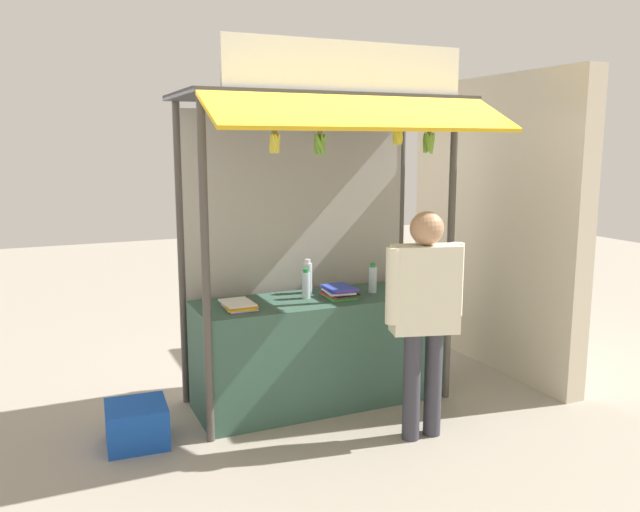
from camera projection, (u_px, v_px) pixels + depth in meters
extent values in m
plane|color=#9E9384|center=(320.00, 401.00, 5.50)|extent=(20.00, 20.00, 0.00)
cube|color=#385B4C|center=(320.00, 350.00, 5.42)|extent=(2.07, 0.69, 0.90)
cylinder|color=#4C4742|center=(206.00, 276.00, 4.56)|extent=(0.06, 0.06, 2.48)
cylinder|color=#4C4742|center=(450.00, 255.00, 5.39)|extent=(0.06, 0.06, 2.48)
cylinder|color=#4C4742|center=(181.00, 257.00, 5.28)|extent=(0.06, 0.06, 2.48)
cylinder|color=#4C4742|center=(400.00, 242.00, 6.11)|extent=(0.06, 0.06, 2.48)
cube|color=#B7B2A8|center=(299.00, 252.00, 5.70)|extent=(2.03, 0.04, 2.43)
cube|color=#3F3F44|center=(322.00, 99.00, 5.03)|extent=(2.27, 1.00, 0.04)
cube|color=gold|center=(368.00, 112.00, 4.38)|extent=(2.23, 0.51, 0.26)
cube|color=white|center=(348.00, 66.00, 4.59)|extent=(1.86, 0.04, 0.35)
cylinder|color=#59544C|center=(345.00, 109.00, 4.69)|extent=(1.96, 0.02, 0.02)
cylinder|color=silver|center=(307.00, 278.00, 5.50)|extent=(0.08, 0.08, 0.25)
cylinder|color=white|center=(307.00, 261.00, 5.48)|extent=(0.05, 0.05, 0.03)
cylinder|color=silver|center=(306.00, 285.00, 5.31)|extent=(0.07, 0.07, 0.22)
cylinder|color=#198C33|center=(306.00, 271.00, 5.29)|extent=(0.04, 0.04, 0.03)
cylinder|color=silver|center=(373.00, 280.00, 5.52)|extent=(0.07, 0.07, 0.22)
cylinder|color=#198C33|center=(373.00, 265.00, 5.50)|extent=(0.05, 0.05, 0.03)
cube|color=green|center=(340.00, 297.00, 5.34)|extent=(0.24, 0.28, 0.01)
cube|color=yellow|center=(340.00, 296.00, 5.34)|extent=(0.22, 0.27, 0.01)
cube|color=green|center=(340.00, 295.00, 5.34)|extent=(0.22, 0.27, 0.01)
cube|color=red|center=(339.00, 294.00, 5.34)|extent=(0.24, 0.28, 0.01)
cube|color=black|center=(341.00, 293.00, 5.34)|extent=(0.24, 0.28, 0.01)
cube|color=white|center=(339.00, 291.00, 5.34)|extent=(0.24, 0.29, 0.01)
cube|color=blue|center=(339.00, 290.00, 5.34)|extent=(0.24, 0.29, 0.01)
cube|color=purple|center=(340.00, 288.00, 5.34)|extent=(0.23, 0.27, 0.01)
cube|color=blue|center=(339.00, 287.00, 5.33)|extent=(0.22, 0.27, 0.01)
cube|color=purple|center=(240.00, 308.00, 5.00)|extent=(0.22, 0.30, 0.01)
cube|color=white|center=(240.00, 307.00, 5.00)|extent=(0.23, 0.31, 0.01)
cube|color=yellow|center=(239.00, 306.00, 4.99)|extent=(0.25, 0.32, 0.01)
cube|color=orange|center=(240.00, 304.00, 4.99)|extent=(0.23, 0.31, 0.01)
cube|color=white|center=(237.00, 303.00, 4.98)|extent=(0.23, 0.30, 0.01)
cylinder|color=#332D23|center=(320.00, 120.00, 4.62)|extent=(0.01, 0.01, 0.13)
cylinder|color=olive|center=(320.00, 132.00, 4.63)|extent=(0.04, 0.04, 0.04)
ellipsoid|color=#6DAB3F|center=(323.00, 145.00, 4.66)|extent=(0.03, 0.09, 0.16)
ellipsoid|color=#6DAB3F|center=(321.00, 145.00, 4.68)|extent=(0.07, 0.06, 0.17)
ellipsoid|color=#6DAB3F|center=(318.00, 145.00, 4.66)|extent=(0.07, 0.04, 0.17)
ellipsoid|color=#6DAB3F|center=(316.00, 145.00, 4.65)|extent=(0.05, 0.08, 0.17)
ellipsoid|color=#6DAB3F|center=(317.00, 145.00, 4.63)|extent=(0.05, 0.07, 0.17)
ellipsoid|color=#6DAB3F|center=(320.00, 144.00, 4.62)|extent=(0.09, 0.05, 0.16)
ellipsoid|color=#6DAB3F|center=(323.00, 145.00, 4.64)|extent=(0.06, 0.06, 0.17)
cylinder|color=#332D23|center=(398.00, 119.00, 4.87)|extent=(0.01, 0.01, 0.09)
cylinder|color=olive|center=(398.00, 127.00, 4.89)|extent=(0.04, 0.04, 0.04)
ellipsoid|color=yellow|center=(399.00, 137.00, 4.90)|extent=(0.04, 0.07, 0.13)
ellipsoid|color=yellow|center=(399.00, 137.00, 4.92)|extent=(0.07, 0.08, 0.14)
ellipsoid|color=yellow|center=(396.00, 137.00, 4.92)|extent=(0.08, 0.04, 0.13)
ellipsoid|color=yellow|center=(395.00, 137.00, 4.90)|extent=(0.06, 0.07, 0.14)
ellipsoid|color=yellow|center=(396.00, 137.00, 4.89)|extent=(0.04, 0.07, 0.13)
ellipsoid|color=yellow|center=(397.00, 137.00, 4.88)|extent=(0.07, 0.07, 0.14)
ellipsoid|color=yellow|center=(399.00, 137.00, 4.88)|extent=(0.08, 0.04, 0.13)
ellipsoid|color=yellow|center=(400.00, 137.00, 4.89)|extent=(0.07, 0.07, 0.14)
cylinder|color=#332D23|center=(430.00, 121.00, 4.99)|extent=(0.01, 0.01, 0.11)
cylinder|color=olive|center=(429.00, 131.00, 5.00)|extent=(0.04, 0.04, 0.04)
ellipsoid|color=#74B039|center=(432.00, 143.00, 5.03)|extent=(0.04, 0.08, 0.17)
ellipsoid|color=#74B039|center=(429.00, 143.00, 5.04)|extent=(0.07, 0.06, 0.17)
ellipsoid|color=#74B039|center=(427.00, 143.00, 5.04)|extent=(0.09, 0.04, 0.17)
ellipsoid|color=#74B039|center=(425.00, 143.00, 5.02)|extent=(0.07, 0.09, 0.17)
ellipsoid|color=#74B039|center=(428.00, 143.00, 5.00)|extent=(0.06, 0.07, 0.17)
ellipsoid|color=#74B039|center=(430.00, 143.00, 5.00)|extent=(0.07, 0.05, 0.17)
ellipsoid|color=#74B039|center=(431.00, 143.00, 5.01)|extent=(0.06, 0.06, 0.17)
cylinder|color=#332D23|center=(274.00, 119.00, 4.48)|extent=(0.01, 0.01, 0.13)
cylinder|color=olive|center=(274.00, 132.00, 4.50)|extent=(0.04, 0.04, 0.04)
ellipsoid|color=#E0D845|center=(278.00, 143.00, 4.52)|extent=(0.03, 0.08, 0.15)
ellipsoid|color=#E0D845|center=(276.00, 143.00, 4.53)|extent=(0.06, 0.05, 0.15)
ellipsoid|color=#E0D845|center=(274.00, 143.00, 4.53)|extent=(0.06, 0.03, 0.15)
ellipsoid|color=#E0D845|center=(272.00, 143.00, 4.52)|extent=(0.06, 0.06, 0.15)
ellipsoid|color=#E0D845|center=(272.00, 143.00, 4.50)|extent=(0.03, 0.06, 0.15)
ellipsoid|color=#E0D845|center=(273.00, 143.00, 4.49)|extent=(0.05, 0.05, 0.15)
ellipsoid|color=#E0D845|center=(275.00, 143.00, 4.49)|extent=(0.07, 0.03, 0.15)
ellipsoid|color=#E0D845|center=(277.00, 143.00, 4.50)|extent=(0.06, 0.05, 0.15)
cylinder|color=#383842|center=(412.00, 387.00, 4.74)|extent=(0.13, 0.13, 0.81)
cylinder|color=#383842|center=(433.00, 383.00, 4.81)|extent=(0.13, 0.13, 0.81)
cube|color=#EAE5C6|center=(425.00, 289.00, 4.65)|extent=(0.52, 0.33, 0.64)
cylinder|color=#EAE5C6|center=(393.00, 286.00, 4.54)|extent=(0.10, 0.10, 0.54)
cylinder|color=#EAE5C6|center=(456.00, 279.00, 4.75)|extent=(0.10, 0.10, 0.54)
sphere|color=tan|center=(427.00, 228.00, 4.58)|extent=(0.24, 0.24, 0.24)
cube|color=#194CB2|center=(137.00, 424.00, 4.70)|extent=(0.45, 0.45, 0.30)
cube|color=beige|center=(491.00, 223.00, 6.32)|extent=(0.20, 2.40, 2.78)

